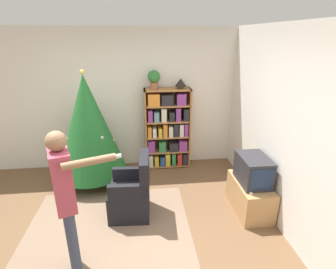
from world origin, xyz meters
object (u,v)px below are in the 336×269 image
potted_plant (154,78)px  table_lamp (181,83)px  standing_person (66,195)px  television (253,170)px  armchair (132,194)px  christmas_tree (88,126)px  bookshelf (168,130)px

potted_plant → table_lamp: bearing=0.0°
standing_person → television: bearing=89.9°
television → standing_person: (-2.31, -0.83, 0.31)m
armchair → christmas_tree: bearing=-140.8°
armchair → standing_person: (-0.60, -0.93, 0.65)m
bookshelf → christmas_tree: bearing=-160.6°
potted_plant → christmas_tree: bearing=-156.4°
standing_person → potted_plant: size_ratio=4.99×
bookshelf → standing_person: size_ratio=0.94×
standing_person → armchair: bearing=127.3°
christmas_tree → television: bearing=-23.8°
armchair → standing_person: bearing=-29.7°
bookshelf → television: bearing=-55.9°
christmas_tree → potted_plant: christmas_tree is taller
armchair → table_lamp: (0.90, 1.45, 1.32)m
bookshelf → potted_plant: potted_plant is taller
television → standing_person: standing_person is taller
television → table_lamp: table_lamp is taller
television → potted_plant: potted_plant is taller
television → christmas_tree: christmas_tree is taller
television → christmas_tree: bearing=156.2°
potted_plant → table_lamp: potted_plant is taller
television → standing_person: 2.48m
bookshelf → television: size_ratio=2.78×
bookshelf → potted_plant: 1.01m
standing_person → potted_plant: potted_plant is taller
television → potted_plant: bearing=129.7°
armchair → potted_plant: size_ratio=2.80×
bookshelf → christmas_tree: 1.48m
potted_plant → table_lamp: size_ratio=1.64×
christmas_tree → bookshelf: bearing=19.4°
television → armchair: armchair is taller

